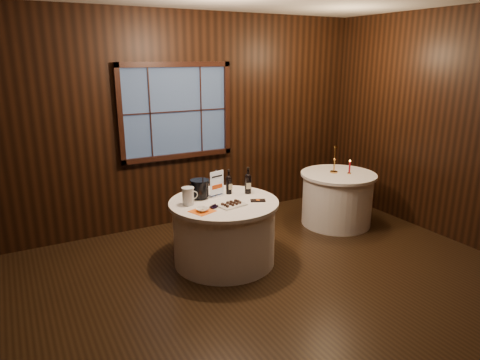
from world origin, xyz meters
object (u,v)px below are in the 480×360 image
port_bottle_right (248,182)px  red_candle (350,168)px  sign_stand (217,187)px  port_bottle_left (229,183)px  chocolate_plate (232,204)px  glass_pitcher (188,196)px  chocolate_box (258,201)px  main_table (224,231)px  brass_candlestick (334,163)px  side_table (337,198)px  ice_bucket (200,189)px  cracker_bowl (202,210)px  grape_bunch (215,207)px

port_bottle_right → red_candle: 1.73m
sign_stand → port_bottle_left: (0.17, 0.02, 0.02)m
chocolate_plate → glass_pitcher: glass_pitcher is taller
chocolate_plate → chocolate_box: bearing=-0.6°
port_bottle_right → glass_pitcher: (-0.80, -0.03, -0.04)m
red_candle → main_table: bearing=-174.3°
main_table → brass_candlestick: size_ratio=3.24×
side_table → chocolate_plate: size_ratio=3.20×
sign_stand → ice_bucket: sign_stand is taller
glass_pitcher → red_candle: (2.53, 0.13, -0.02)m
glass_pitcher → brass_candlestick: (2.37, 0.28, 0.04)m
chocolate_plate → port_bottle_right: bearing=38.4°
sign_stand → side_table: bearing=-11.0°
glass_pitcher → red_candle: bearing=7.9°
side_table → port_bottle_left: port_bottle_left is taller
cracker_bowl → side_table: bearing=11.9°
grape_bunch → glass_pitcher: 0.34m
ice_bucket → brass_candlestick: 2.17m
red_candle → chocolate_box: bearing=-167.2°
sign_stand → chocolate_plate: sign_stand is taller
chocolate_box → cracker_bowl: cracker_bowl is taller
red_candle → grape_bunch: bearing=-170.6°
sign_stand → brass_candlestick: bearing=-9.1°
chocolate_box → port_bottle_left: bearing=137.6°
grape_bunch → brass_candlestick: size_ratio=0.44×
side_table → sign_stand: 2.06m
main_table → cracker_bowl: cracker_bowl is taller
sign_stand → cracker_bowl: bearing=-146.4°
chocolate_box → grape_bunch: size_ratio=0.99×
grape_bunch → cracker_bowl: bearing=-172.0°
brass_candlestick → red_candle: brass_candlestick is taller
port_bottle_left → red_candle: 1.94m
brass_candlestick → red_candle: size_ratio=1.95×
main_table → chocolate_box: (0.35, -0.19, 0.39)m
port_bottle_left → chocolate_plate: bearing=-121.1°
chocolate_box → grape_bunch: (-0.55, 0.02, 0.01)m
main_table → chocolate_plate: size_ratio=3.79×
port_bottle_right → grape_bunch: size_ratio=1.92×
chocolate_plate → grape_bunch: (-0.20, 0.02, 0.00)m
grape_bunch → red_candle: bearing=9.4°
chocolate_box → red_candle: bearing=38.3°
red_candle → port_bottle_left: bearing=179.8°
ice_bucket → sign_stand: bearing=-6.6°
port_bottle_left → chocolate_plate: (-0.18, -0.41, -0.11)m
sign_stand → chocolate_box: 0.53m
brass_candlestick → red_candle: (0.15, -0.16, -0.06)m
port_bottle_left → ice_bucket: size_ratio=1.34×
cracker_bowl → chocolate_plate: bearing=1.2°
ice_bucket → side_table: bearing=1.9°
chocolate_plate → chocolate_box: size_ratio=1.97×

